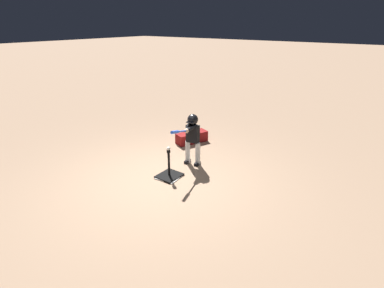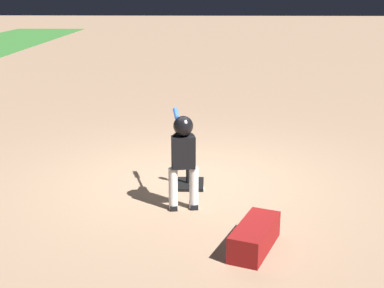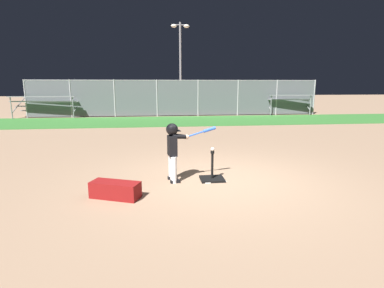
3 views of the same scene
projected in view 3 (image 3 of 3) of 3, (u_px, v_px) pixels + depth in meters
name	position (u px, v px, depth m)	size (l,w,h in m)	color
ground_plane	(222.00, 180.00, 6.05)	(90.00, 90.00, 0.00)	#93755B
grass_outfield_strip	(181.00, 121.00, 15.73)	(56.00, 4.36, 0.02)	#33702D
backstop_fence	(178.00, 97.00, 17.94)	(17.39, 0.08, 2.16)	#9E9EA3
home_plate	(213.00, 179.00, 6.09)	(0.44, 0.44, 0.02)	white
batting_tee	(212.00, 177.00, 6.06)	(0.48, 0.43, 0.60)	black
batter_child	(174.00, 145.00, 5.87)	(1.01, 0.38, 1.17)	silver
baseball	(212.00, 149.00, 5.95)	(0.07, 0.07, 0.07)	white
bleachers_far_left	(49.00, 106.00, 17.59)	(3.75, 2.37, 1.26)	gray
bleachers_right_center	(184.00, 106.00, 19.37)	(3.01, 1.81, 1.02)	gray
bleachers_far_right	(285.00, 104.00, 19.44)	(2.87, 2.69, 1.28)	gray
equipment_bag	(115.00, 190.00, 5.10)	(0.84, 0.32, 0.28)	maroon
field_light_pole	(180.00, 50.00, 28.86)	(1.76, 0.44, 7.67)	slate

